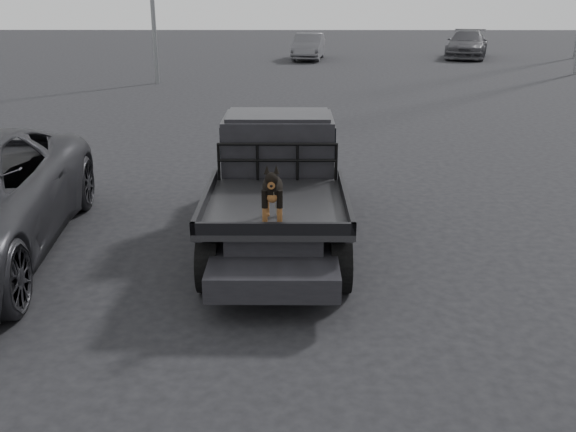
# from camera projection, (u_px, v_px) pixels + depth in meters

# --- Properties ---
(ground) EXTENTS (120.00, 120.00, 0.00)m
(ground) POSITION_uv_depth(u_px,v_px,m) (231.00, 301.00, 7.91)
(ground) COLOR black
(ground) RESTS_ON ground
(flatbed_ute) EXTENTS (2.00, 5.40, 0.92)m
(flatbed_ute) POSITION_uv_depth(u_px,v_px,m) (277.00, 213.00, 9.65)
(flatbed_ute) COLOR black
(flatbed_ute) RESTS_ON ground
(ute_cab) EXTENTS (1.72, 1.30, 0.88)m
(ute_cab) POSITION_uv_depth(u_px,v_px,m) (278.00, 141.00, 10.25)
(ute_cab) COLOR black
(ute_cab) RESTS_ON flatbed_ute
(headache_rack) EXTENTS (1.80, 0.08, 0.55)m
(headache_rack) POSITION_uv_depth(u_px,v_px,m) (277.00, 162.00, 9.60)
(headache_rack) COLOR black
(headache_rack) RESTS_ON flatbed_ute
(dog) EXTENTS (0.32, 0.60, 0.74)m
(dog) POSITION_uv_depth(u_px,v_px,m) (273.00, 192.00, 7.84)
(dog) COLOR black
(dog) RESTS_ON flatbed_ute
(distant_car_a) EXTENTS (2.04, 4.47, 1.42)m
(distant_car_a) POSITION_uv_depth(u_px,v_px,m) (309.00, 47.00, 35.95)
(distant_car_a) COLOR #4E4D52
(distant_car_a) RESTS_ON ground
(distant_car_b) EXTENTS (3.68, 5.73, 1.55)m
(distant_car_b) POSITION_uv_depth(u_px,v_px,m) (467.00, 44.00, 36.85)
(distant_car_b) COLOR #404045
(distant_car_b) RESTS_ON ground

